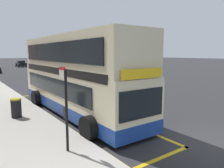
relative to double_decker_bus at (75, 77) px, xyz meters
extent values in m
plane|color=#28282B|center=(2.46, 24.70, -2.06)|extent=(260.00, 260.00, 0.00)
cube|color=beige|center=(0.01, 0.01, -0.71)|extent=(2.43, 11.11, 2.30)
cube|color=beige|center=(0.01, 0.01, 1.39)|extent=(2.41, 10.88, 1.90)
cube|color=navy|center=(0.01, 0.01, -1.56)|extent=(2.45, 11.13, 0.60)
cube|color=black|center=(0.01, 0.01, 0.46)|extent=(2.46, 10.22, 0.36)
cube|color=black|center=(-1.23, 0.41, -0.41)|extent=(0.04, 8.88, 0.90)
cube|color=black|center=(-1.23, 0.01, 1.44)|extent=(0.04, 9.77, 1.00)
cube|color=black|center=(0.01, -5.56, -0.46)|extent=(2.14, 0.04, 1.10)
cube|color=yellow|center=(0.01, -5.56, 0.66)|extent=(1.95, 0.04, 0.36)
cylinder|color=black|center=(-1.30, -3.99, -1.56)|extent=(0.56, 1.00, 1.00)
cylinder|color=black|center=(1.31, -3.99, -1.56)|extent=(0.56, 1.00, 1.00)
cylinder|color=black|center=(-1.30, 3.07, -1.56)|extent=(0.56, 1.00, 1.00)
cylinder|color=black|center=(1.31, 3.07, -1.56)|extent=(0.56, 1.00, 1.00)
cube|color=gold|center=(-1.46, 0.04, -2.06)|extent=(0.16, 13.60, 0.01)
cube|color=gold|center=(1.21, 0.04, -2.06)|extent=(0.16, 13.60, 0.01)
cube|color=gold|center=(-0.13, -6.68, -2.06)|extent=(2.83, 0.16, 0.01)
cube|color=gold|center=(-0.13, 6.76, -2.06)|extent=(2.83, 0.16, 0.01)
cylinder|color=black|center=(-2.57, -4.66, -0.53)|extent=(0.09, 0.09, 2.78)
cube|color=silver|center=(-2.57, -4.40, 0.68)|extent=(0.05, 0.42, 0.30)
cube|color=red|center=(-2.57, -4.40, 0.88)|extent=(0.05, 0.42, 0.10)
cube|color=black|center=(-2.57, -4.56, -0.62)|extent=(0.06, 0.28, 0.40)
cube|color=black|center=(7.42, 46.32, -1.40)|extent=(1.76, 4.20, 0.72)
cube|color=black|center=(7.42, 46.22, -0.74)|extent=(1.52, 1.90, 0.60)
cylinder|color=black|center=(6.48, 47.62, -1.76)|extent=(0.22, 0.60, 0.60)
cylinder|color=black|center=(8.35, 47.62, -1.76)|extent=(0.22, 0.60, 0.60)
cylinder|color=black|center=(6.48, 45.02, -1.76)|extent=(0.22, 0.60, 0.60)
cylinder|color=black|center=(8.35, 45.02, -1.76)|extent=(0.22, 0.60, 0.60)
cube|color=maroon|center=(7.08, 25.88, -1.40)|extent=(1.76, 4.20, 0.72)
cube|color=black|center=(7.08, 25.78, -0.74)|extent=(1.52, 1.90, 0.60)
cylinder|color=black|center=(6.15, 27.19, -1.76)|extent=(0.22, 0.60, 0.60)
cylinder|color=black|center=(8.02, 27.19, -1.76)|extent=(0.22, 0.60, 0.60)
cylinder|color=black|center=(6.15, 24.58, -1.76)|extent=(0.22, 0.60, 0.60)
cylinder|color=black|center=(8.02, 24.58, -1.76)|extent=(0.22, 0.60, 0.60)
cylinder|color=black|center=(0.45, 30.20, -1.76)|extent=(0.22, 0.60, 0.60)
cylinder|color=black|center=(-3.13, 0.49, -1.47)|extent=(0.51, 0.51, 0.91)
cylinder|color=#A5991E|center=(-3.13, 0.49, -0.97)|extent=(0.54, 0.54, 0.08)
camera|label=1|loc=(-5.35, -11.13, 1.38)|focal=34.19mm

